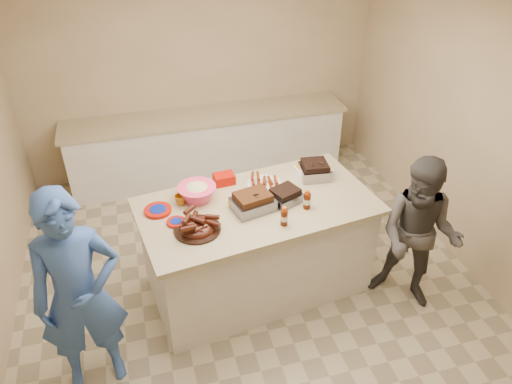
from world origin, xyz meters
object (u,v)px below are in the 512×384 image
object	(u,v)px
island	(257,285)
mustard_bottle	(230,207)
guest_gray	(404,297)
roasting_pan	(314,177)
coleslaw_bowl	(198,200)
bbq_bottle_a	(284,225)
guest_blue	(101,373)
bbq_bottle_b	(306,208)
rib_platter	(197,230)
plastic_cup	(181,204)

from	to	relation	value
island	mustard_bottle	size ratio (longest dim) A/B	19.26
mustard_bottle	guest_gray	world-z (taller)	mustard_bottle
island	roasting_pan	world-z (taller)	roasting_pan
island	coleslaw_bowl	xyz separation A→B (m)	(-0.51, 0.22, 1.00)
bbq_bottle_a	guest_blue	distance (m)	1.98
coleslaw_bowl	guest_blue	bearing A→B (deg)	-140.15
bbq_bottle_b	island	bearing A→B (deg)	157.10
rib_platter	bbq_bottle_b	distance (m)	0.99
island	bbq_bottle_a	xyz separation A→B (m)	(0.14, -0.35, 1.00)
rib_platter	coleslaw_bowl	xyz separation A→B (m)	(0.08, 0.44, 0.00)
island	plastic_cup	distance (m)	1.22
rib_platter	guest_blue	distance (m)	1.45
guest_blue	bbq_bottle_a	bearing A→B (deg)	3.46
roasting_pan	guest_gray	bearing A→B (deg)	-44.47
coleslaw_bowl	plastic_cup	xyz separation A→B (m)	(-0.16, -0.04, 0.00)
island	bbq_bottle_b	bearing A→B (deg)	-30.82
rib_platter	guest_blue	world-z (taller)	rib_platter
rib_platter	coleslaw_bowl	world-z (taller)	coleslaw_bowl
island	guest_gray	xyz separation A→B (m)	(1.35, -0.54, 0.00)
bbq_bottle_a	guest_blue	bearing A→B (deg)	-169.79
mustard_bottle	plastic_cup	world-z (taller)	mustard_bottle
bbq_bottle_a	plastic_cup	world-z (taller)	bbq_bottle_a
plastic_cup	guest_gray	bearing A→B (deg)	-19.71
guest_blue	rib_platter	bearing A→B (deg)	16.98
rib_platter	roasting_pan	size ratio (longest dim) A/B	1.45
coleslaw_bowl	plastic_cup	size ratio (longest dim) A/B	3.40
roasting_pan	coleslaw_bowl	world-z (taller)	coleslaw_bowl
plastic_cup	bbq_bottle_a	bearing A→B (deg)	-33.32
bbq_bottle_a	coleslaw_bowl	bearing A→B (deg)	138.79
coleslaw_bowl	rib_platter	bearing A→B (deg)	-99.97
coleslaw_bowl	mustard_bottle	xyz separation A→B (m)	(0.26, -0.20, 0.00)
island	guest_gray	world-z (taller)	island
island	rib_platter	size ratio (longest dim) A/B	5.32
bbq_bottle_b	rib_platter	bearing A→B (deg)	-176.66
island	guest_blue	bearing A→B (deg)	-165.08
guest_gray	coleslaw_bowl	bearing A→B (deg)	-159.47
coleslaw_bowl	bbq_bottle_b	bearing A→B (deg)	-22.95
coleslaw_bowl	bbq_bottle_a	distance (m)	0.86
roasting_pan	bbq_bottle_a	size ratio (longest dim) A/B	1.52
rib_platter	mustard_bottle	world-z (taller)	rib_platter
bbq_bottle_b	mustard_bottle	world-z (taller)	bbq_bottle_b
mustard_bottle	guest_gray	distance (m)	1.97
rib_platter	bbq_bottle_a	xyz separation A→B (m)	(0.72, -0.12, 0.00)
mustard_bottle	guest_gray	size ratio (longest dim) A/B	0.07
bbq_bottle_a	guest_gray	world-z (taller)	bbq_bottle_a
guest_gray	bbq_bottle_b	bearing A→B (deg)	-158.75
bbq_bottle_a	bbq_bottle_b	xyz separation A→B (m)	(0.27, 0.18, 0.00)
roasting_pan	guest_gray	world-z (taller)	roasting_pan
roasting_pan	coleslaw_bowl	distance (m)	1.17
roasting_pan	guest_gray	size ratio (longest dim) A/B	0.18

